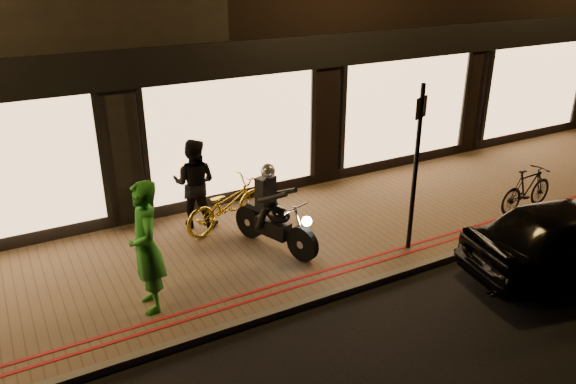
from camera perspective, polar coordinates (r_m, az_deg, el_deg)
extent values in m
plane|color=black|center=(9.10, 5.10, -10.72)|extent=(90.00, 90.00, 0.00)
cube|color=brown|center=(10.54, -0.92, -5.16)|extent=(50.00, 4.00, 0.12)
cube|color=#59544C|center=(9.10, 4.94, -10.25)|extent=(50.00, 0.14, 0.12)
cube|color=maroon|center=(9.35, 3.59, -8.76)|extent=(50.00, 0.06, 0.01)
cube|color=maroon|center=(9.49, 2.94, -8.21)|extent=(50.00, 0.06, 0.01)
cube|color=black|center=(11.21, -5.82, 13.23)|extent=(48.00, 0.12, 0.70)
cube|color=#FBBB7D|center=(11.56, -5.50, 5.68)|extent=(3.60, 0.06, 2.38)
cube|color=#FBBB7D|center=(13.88, 11.93, 8.26)|extent=(3.60, 0.06, 2.38)
cube|color=#FBBB7D|center=(17.10, 23.73, 9.58)|extent=(3.60, 0.06, 2.38)
cylinder|color=black|center=(9.70, 1.48, -5.27)|extent=(0.32, 0.64, 0.64)
cylinder|color=black|center=(10.50, -3.90, -3.00)|extent=(0.32, 0.64, 0.64)
cylinder|color=silver|center=(9.70, 1.48, -5.27)|extent=(0.18, 0.18, 0.14)
cylinder|color=silver|center=(10.50, -3.90, -3.00)|extent=(0.18, 0.18, 0.14)
cube|color=black|center=(10.09, -1.53, -3.60)|extent=(0.47, 0.75, 0.30)
ellipsoid|color=black|center=(9.87, -1.00, -2.28)|extent=(0.47, 0.58, 0.29)
cube|color=black|center=(10.14, -2.78, -1.58)|extent=(0.39, 0.59, 0.09)
cylinder|color=silver|center=(9.51, 0.83, -1.65)|extent=(0.58, 0.23, 0.03)
cylinder|color=silver|center=(9.59, 1.27, -3.60)|extent=(0.15, 0.33, 0.71)
sphere|color=white|center=(9.44, 1.92, -2.99)|extent=(0.22, 0.22, 0.17)
cylinder|color=silver|center=(10.50, -2.86, -3.23)|extent=(0.25, 0.54, 0.07)
cube|color=black|center=(9.92, -2.28, 0.05)|extent=(0.39, 0.32, 0.55)
sphere|color=#AFB2B7|center=(9.73, -2.07, 2.18)|extent=(0.33, 0.33, 0.26)
cylinder|color=black|center=(9.60, -1.59, -0.57)|extent=(0.35, 0.58, 0.34)
cylinder|color=black|center=(9.81, -0.30, -0.01)|extent=(0.20, 0.61, 0.34)
cylinder|color=black|center=(9.99, -2.64, -2.62)|extent=(0.26, 0.29, 0.46)
cylinder|color=black|center=(10.17, -1.53, -2.11)|extent=(0.12, 0.27, 0.46)
cylinder|color=black|center=(9.88, 12.81, 2.18)|extent=(0.11, 0.11, 3.00)
cube|color=black|center=(9.55, 13.39, 8.35)|extent=(0.33, 0.17, 0.35)
imported|color=gold|center=(10.83, -6.26, -1.28)|extent=(1.95, 1.09, 0.97)
imported|color=black|center=(12.53, 23.11, 0.27)|extent=(1.57, 0.54, 0.93)
imported|color=#247F22|center=(8.40, -14.20, -5.48)|extent=(0.53, 0.77, 2.03)
imported|color=black|center=(10.87, -9.49, 0.88)|extent=(1.08, 1.04, 1.76)
imported|color=black|center=(10.58, 27.10, -4.16)|extent=(4.08, 2.17, 1.32)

